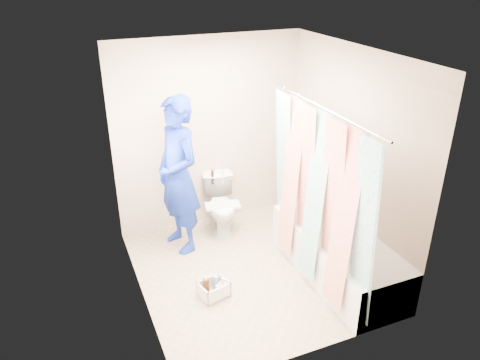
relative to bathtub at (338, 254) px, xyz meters
name	(u,v)px	position (x,y,z in m)	size (l,w,h in m)	color
floor	(250,271)	(-0.85, 0.43, -0.27)	(2.60, 2.60, 0.00)	tan
ceiling	(253,54)	(-0.85, 0.43, 2.13)	(2.40, 2.60, 0.02)	white
wall_back	(209,134)	(-0.85, 1.73, 0.93)	(2.40, 0.02, 2.40)	#BFAA93
wall_front	(319,239)	(-0.85, -0.88, 0.93)	(2.40, 0.02, 2.40)	#BFAA93
wall_left	(133,195)	(-2.05, 0.43, 0.93)	(0.02, 2.60, 2.40)	#BFAA93
wall_right	(351,157)	(0.35, 0.43, 0.93)	(0.02, 2.60, 2.40)	#BFAA93
bathtub	(338,254)	(0.00, 0.00, 0.00)	(0.70, 1.75, 0.50)	silver
curtain_rod	(323,108)	(-0.33, 0.00, 1.68)	(0.02, 0.02, 1.90)	silver
shower_curtain	(316,199)	(-0.33, 0.00, 0.75)	(0.06, 1.75, 1.80)	silver
toilet	(221,205)	(-0.83, 1.39, 0.08)	(0.39, 0.69, 0.70)	white
tank_lid	(223,205)	(-0.85, 1.28, 0.14)	(0.43, 0.19, 0.03)	white
tank_internals	(215,175)	(-0.83, 1.58, 0.42)	(0.17, 0.07, 0.23)	black
plumber	(178,176)	(-1.40, 1.23, 0.67)	(0.68, 0.45, 1.87)	navy
cleaning_caddy	(214,289)	(-1.37, 0.18, -0.19)	(0.33, 0.29, 0.22)	silver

